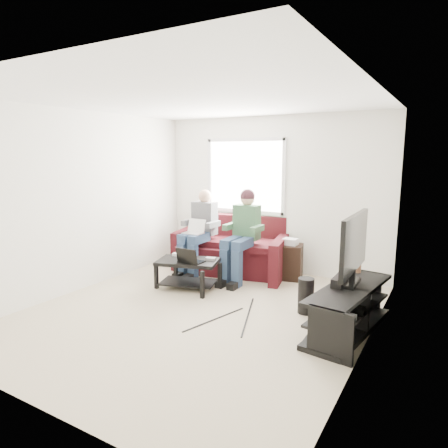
{
  "coord_description": "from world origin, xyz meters",
  "views": [
    {
      "loc": [
        2.68,
        -3.97,
        1.97
      ],
      "look_at": [
        0.03,
        0.6,
        1.05
      ],
      "focal_mm": 32.0,
      "sensor_mm": 36.0,
      "label": 1
    }
  ],
  "objects_px": {
    "coffee_table": "(188,267)",
    "end_table": "(290,261)",
    "tv": "(354,245)",
    "subwoofer": "(306,296)",
    "sofa": "(231,251)",
    "tv_stand": "(349,311)"
  },
  "relations": [
    {
      "from": "tv_stand",
      "to": "end_table",
      "type": "height_order",
      "value": "end_table"
    },
    {
      "from": "sofa",
      "to": "tv_stand",
      "type": "height_order",
      "value": "sofa"
    },
    {
      "from": "tv_stand",
      "to": "subwoofer",
      "type": "xyz_separation_m",
      "value": [
        -0.58,
        0.26,
        -0.0
      ]
    },
    {
      "from": "subwoofer",
      "to": "tv_stand",
      "type": "bearing_deg",
      "value": -23.76
    },
    {
      "from": "tv",
      "to": "coffee_table",
      "type": "bearing_deg",
      "value": 175.76
    },
    {
      "from": "coffee_table",
      "to": "sofa",
      "type": "bearing_deg",
      "value": 85.53
    },
    {
      "from": "subwoofer",
      "to": "coffee_table",
      "type": "bearing_deg",
      "value": 179.35
    },
    {
      "from": "tv_stand",
      "to": "tv",
      "type": "bearing_deg",
      "value": 91.47
    },
    {
      "from": "sofa",
      "to": "tv",
      "type": "bearing_deg",
      "value": -29.76
    },
    {
      "from": "end_table",
      "to": "tv",
      "type": "bearing_deg",
      "value": -47.71
    },
    {
      "from": "end_table",
      "to": "sofa",
      "type": "bearing_deg",
      "value": -176.09
    },
    {
      "from": "sofa",
      "to": "coffee_table",
      "type": "distance_m",
      "value": 1.15
    },
    {
      "from": "coffee_table",
      "to": "tv",
      "type": "xyz_separation_m",
      "value": [
        2.4,
        -0.18,
        0.65
      ]
    },
    {
      "from": "sofa",
      "to": "subwoofer",
      "type": "height_order",
      "value": "sofa"
    },
    {
      "from": "tv",
      "to": "end_table",
      "type": "xyz_separation_m",
      "value": [
        -1.27,
        1.39,
        -0.68
      ]
    },
    {
      "from": "tv",
      "to": "subwoofer",
      "type": "xyz_separation_m",
      "value": [
        -0.58,
        0.16,
        -0.75
      ]
    },
    {
      "from": "tv",
      "to": "subwoofer",
      "type": "distance_m",
      "value": 0.96
    },
    {
      "from": "subwoofer",
      "to": "end_table",
      "type": "height_order",
      "value": "end_table"
    },
    {
      "from": "coffee_table",
      "to": "end_table",
      "type": "height_order",
      "value": "end_table"
    },
    {
      "from": "tv",
      "to": "end_table",
      "type": "distance_m",
      "value": 2.0
    },
    {
      "from": "sofa",
      "to": "end_table",
      "type": "distance_m",
      "value": 1.05
    },
    {
      "from": "tv_stand",
      "to": "end_table",
      "type": "relative_size",
      "value": 2.45
    }
  ]
}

